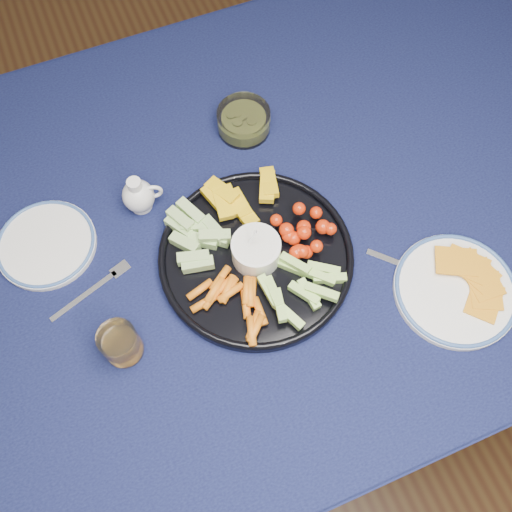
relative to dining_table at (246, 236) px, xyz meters
name	(u,v)px	position (x,y,z in m)	size (l,w,h in m)	color
dining_table	(246,236)	(0.00, 0.00, 0.00)	(1.67, 1.07, 0.75)	#4D2A19
crudite_platter	(255,255)	(-0.02, -0.09, 0.11)	(0.36, 0.36, 0.12)	black
creamer_pitcher	(139,196)	(-0.18, 0.10, 0.12)	(0.08, 0.06, 0.08)	white
pickle_bowl	(244,122)	(0.07, 0.19, 0.11)	(0.11, 0.11, 0.05)	white
cheese_plate	(456,289)	(0.29, -0.29, 0.10)	(0.22, 0.22, 0.03)	white
juice_tumbler	(121,344)	(-0.29, -0.17, 0.12)	(0.07, 0.07, 0.08)	white
fork_left	(97,287)	(-0.30, -0.04, 0.09)	(0.16, 0.07, 0.00)	silver
fork_right	(425,274)	(0.26, -0.24, 0.09)	(0.15, 0.15, 0.00)	silver
side_plate_extra	(46,244)	(-0.37, 0.08, 0.10)	(0.19, 0.19, 0.02)	white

